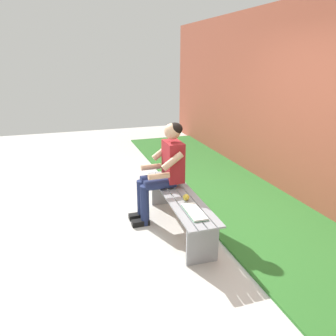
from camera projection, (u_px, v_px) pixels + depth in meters
name	position (u px, v px, depth m)	size (l,w,h in m)	color
ground_plane	(89.00, 204.00, 4.68)	(10.00, 7.00, 0.04)	beige
grass_strip	(260.00, 214.00, 4.33)	(9.00, 1.63, 0.03)	#2D6B28
brick_wall	(302.00, 103.00, 4.58)	(9.50, 0.24, 2.78)	#9E4C38
bench_near	(180.00, 203.00, 3.88)	(1.73, 0.44, 0.46)	gray
person_seated	(164.00, 168.00, 4.02)	(0.50, 0.69, 1.26)	maroon
apple	(186.00, 197.00, 3.67)	(0.07, 0.07, 0.07)	gold
book_open	(194.00, 212.00, 3.39)	(0.42, 0.17, 0.02)	white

